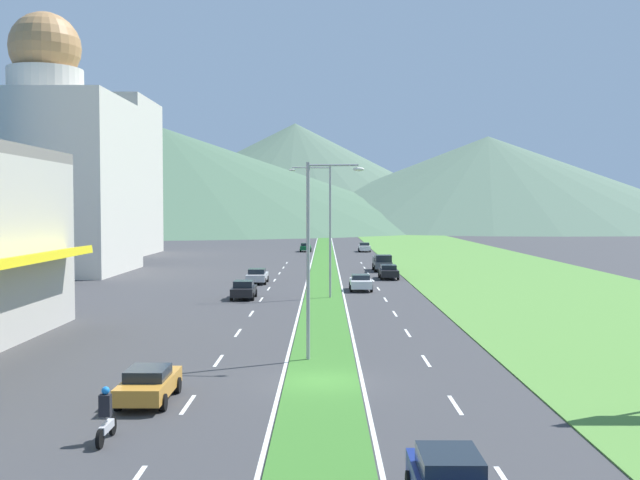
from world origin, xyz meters
TOP-DOWN VIEW (x-y plane):
  - ground_plane at (0.00, 0.00)m, footprint 600.00×600.00m
  - grass_median at (0.00, 60.00)m, footprint 3.20×240.00m
  - grass_verge_right at (20.60, 60.00)m, footprint 24.00×240.00m
  - lane_dash_left_2 at (-5.10, -3.70)m, footprint 0.16×2.80m
  - lane_dash_left_3 at (-5.10, 4.45)m, footprint 0.16×2.80m
  - lane_dash_left_4 at (-5.10, 12.60)m, footprint 0.16×2.80m
  - lane_dash_left_5 at (-5.10, 20.74)m, footprint 0.16×2.80m
  - lane_dash_left_6 at (-5.10, 28.89)m, footprint 0.16×2.80m
  - lane_dash_left_7 at (-5.10, 37.04)m, footprint 0.16×2.80m
  - lane_dash_left_8 at (-5.10, 45.19)m, footprint 0.16×2.80m
  - lane_dash_left_9 at (-5.10, 53.34)m, footprint 0.16×2.80m
  - lane_dash_left_10 at (-5.10, 61.49)m, footprint 0.16×2.80m
  - lane_dash_left_11 at (-5.10, 69.64)m, footprint 0.16×2.80m
  - lane_dash_right_2 at (5.10, -3.70)m, footprint 0.16×2.80m
  - lane_dash_right_3 at (5.10, 4.45)m, footprint 0.16×2.80m
  - lane_dash_right_4 at (5.10, 12.60)m, footprint 0.16×2.80m
  - lane_dash_right_5 at (5.10, 20.74)m, footprint 0.16×2.80m
  - lane_dash_right_6 at (5.10, 28.89)m, footprint 0.16×2.80m
  - lane_dash_right_7 at (5.10, 37.04)m, footprint 0.16×2.80m
  - lane_dash_right_8 at (5.10, 45.19)m, footprint 0.16×2.80m
  - lane_dash_right_9 at (5.10, 53.34)m, footprint 0.16×2.80m
  - lane_dash_right_10 at (5.10, 61.49)m, footprint 0.16×2.80m
  - lane_dash_right_11 at (5.10, 69.64)m, footprint 0.16×2.80m
  - edge_line_median_left at (-1.75, 60.00)m, footprint 0.16×240.00m
  - edge_line_median_right at (1.75, 60.00)m, footprint 0.16×240.00m
  - domed_building at (-31.96, 53.97)m, footprint 17.67×17.67m
  - midrise_colored at (-36.55, 89.03)m, footprint 16.98×16.98m
  - hill_far_left at (-60.64, 246.87)m, footprint 223.17×223.17m
  - hill_far_center at (-12.70, 288.46)m, footprint 171.59×171.59m
  - hill_far_right at (62.72, 254.82)m, footprint 182.46×182.46m
  - street_lamp_near at (-0.40, 4.54)m, footprint 2.83×0.41m
  - street_lamp_mid at (0.21, 29.91)m, footprint 3.50×0.50m
  - car_0 at (-6.63, 42.00)m, footprint 2.02×4.63m
  - car_1 at (-6.68, -3.28)m, footprint 1.89×4.31m
  - car_2 at (6.87, 46.81)m, footprint 1.99×4.41m
  - car_3 at (3.38, 35.61)m, footprint 2.01×4.20m
  - car_4 at (-3.20, 95.81)m, footprint 1.96×4.05m
  - car_6 at (-6.58, 29.40)m, footprint 1.94×4.16m
  - car_7 at (6.91, 95.72)m, footprint 2.03×4.48m
  - pickup_truck_0 at (6.99, 56.54)m, footprint 2.18×5.40m
  - motorcycle_rider at (-6.88, -8.23)m, footprint 0.36×2.00m

SIDE VIEW (x-z plane):
  - ground_plane at x=0.00m, z-range 0.00..0.00m
  - lane_dash_left_2 at x=-5.10m, z-range 0.00..0.01m
  - lane_dash_left_3 at x=-5.10m, z-range 0.00..0.01m
  - lane_dash_left_4 at x=-5.10m, z-range 0.00..0.01m
  - lane_dash_left_5 at x=-5.10m, z-range 0.00..0.01m
  - lane_dash_left_6 at x=-5.10m, z-range 0.00..0.01m
  - lane_dash_left_7 at x=-5.10m, z-range 0.00..0.01m
  - lane_dash_left_8 at x=-5.10m, z-range 0.00..0.01m
  - lane_dash_left_9 at x=-5.10m, z-range 0.00..0.01m
  - lane_dash_left_10 at x=-5.10m, z-range 0.00..0.01m
  - lane_dash_left_11 at x=-5.10m, z-range 0.00..0.01m
  - lane_dash_right_2 at x=5.10m, z-range 0.00..0.01m
  - lane_dash_right_3 at x=5.10m, z-range 0.00..0.01m
  - lane_dash_right_4 at x=5.10m, z-range 0.00..0.01m
  - lane_dash_right_5 at x=5.10m, z-range 0.00..0.01m
  - lane_dash_right_6 at x=5.10m, z-range 0.00..0.01m
  - lane_dash_right_7 at x=5.10m, z-range 0.00..0.01m
  - lane_dash_right_8 at x=5.10m, z-range 0.00..0.01m
  - lane_dash_right_9 at x=5.10m, z-range 0.00..0.01m
  - lane_dash_right_10 at x=5.10m, z-range 0.00..0.01m
  - lane_dash_right_11 at x=5.10m, z-range 0.00..0.01m
  - edge_line_median_left at x=-1.75m, z-range 0.00..0.01m
  - edge_line_median_right at x=1.75m, z-range 0.00..0.01m
  - grass_median at x=0.00m, z-range 0.00..0.06m
  - grass_verge_right at x=20.60m, z-range 0.00..0.06m
  - car_1 at x=-6.68m, z-range 0.03..1.39m
  - motorcycle_rider at x=-6.88m, z-range -0.15..1.65m
  - car_3 at x=3.38m, z-range 0.03..1.47m
  - car_0 at x=-6.63m, z-range 0.02..1.50m
  - car_2 at x=6.87m, z-range 0.02..1.50m
  - car_4 at x=-3.20m, z-range 0.02..1.51m
  - car_6 at x=-6.58m, z-range 0.01..1.53m
  - car_7 at x=6.91m, z-range 0.02..1.58m
  - pickup_truck_0 at x=6.99m, z-range -0.02..1.98m
  - street_lamp_near at x=-0.40m, z-range 0.69..10.43m
  - street_lamp_mid at x=0.21m, z-range 0.79..11.78m
  - domed_building at x=-31.96m, z-range -3.29..26.59m
  - midrise_colored at x=-36.55m, z-range 0.00..25.02m
  - hill_far_right at x=62.72m, z-range 0.00..34.99m
  - hill_far_left at x=-60.64m, z-range 0.00..37.50m
  - hill_far_center at x=-12.70m, z-range 0.00..43.85m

